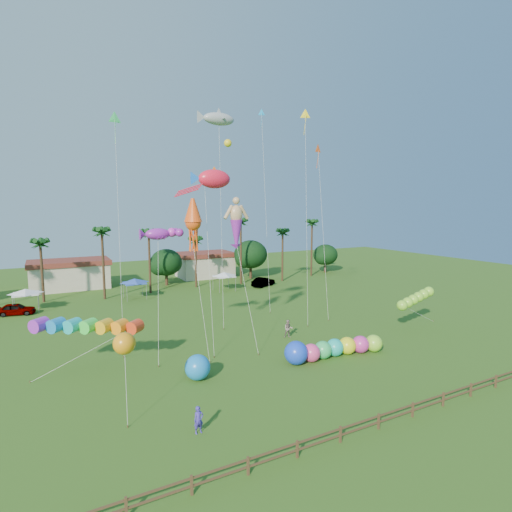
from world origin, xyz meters
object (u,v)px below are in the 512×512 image
spectator_a (199,420)px  caterpillar_inflatable (331,349)px  blue_ball (198,367)px  car_b (263,282)px  spectator_b (288,329)px  car_a (16,309)px

spectator_a → caterpillar_inflatable: size_ratio=0.17×
caterpillar_inflatable → blue_ball: 12.28m
car_b → spectator_b: (-10.89, -24.90, 0.15)m
spectator_a → blue_ball: size_ratio=0.83×
car_a → blue_ball: blue_ball is taller
car_b → caterpillar_inflatable: bearing=136.0°
car_b → spectator_b: 27.17m
spectator_b → spectator_a: bearing=-115.1°
car_b → blue_ball: blue_ball is taller
spectator_b → caterpillar_inflatable: size_ratio=0.19×
car_a → spectator_b: size_ratio=2.34×
caterpillar_inflatable → spectator_a: bearing=-153.0°
spectator_b → caterpillar_inflatable: 6.59m
caterpillar_inflatable → blue_ball: bearing=179.1°
blue_ball → car_b: bearing=53.0°
car_a → blue_ball: (13.76, -28.94, 0.26)m
spectator_a → blue_ball: bearing=65.7°
spectator_a → blue_ball: 7.60m
car_b → spectator_b: spectator_b is taller
spectator_b → caterpillar_inflatable: bearing=-63.1°
spectator_a → blue_ball: blue_ball is taller
car_a → spectator_b: bearing=-120.1°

